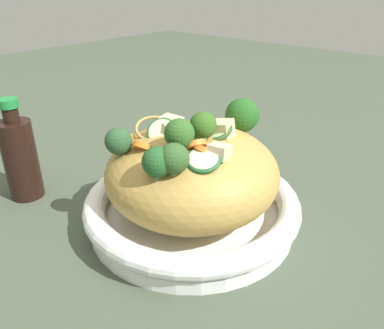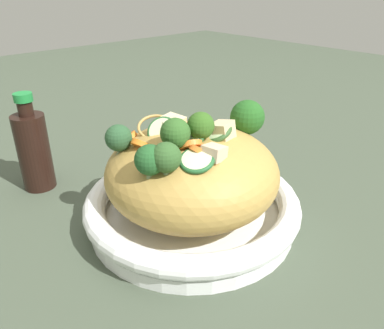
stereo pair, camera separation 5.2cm
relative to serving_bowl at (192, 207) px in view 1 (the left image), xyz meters
The scene contains 8 objects.
ground_plane 0.03m from the serving_bowl, ahead, with size 3.00×3.00×0.00m, color #404A3A.
serving_bowl is the anchor object (origin of this frame).
noodle_heap 0.06m from the serving_bowl, 66.12° to the right, with size 0.24×0.24×0.13m.
broccoli_florets 0.12m from the serving_bowl, 65.58° to the left, with size 0.24×0.14×0.07m.
carrot_coins 0.11m from the serving_bowl, ahead, with size 0.13×0.15×0.04m.
zucchini_slices 0.12m from the serving_bowl, 48.24° to the left, with size 0.12×0.14×0.04m.
chicken_chunks 0.12m from the serving_bowl, 96.54° to the left, with size 0.08×0.13×0.03m.
soy_sauce_bottle 0.28m from the serving_bowl, 64.56° to the right, with size 0.05×0.05×0.16m.
Camera 1 is at (0.35, 0.30, 0.33)m, focal length 35.70 mm.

